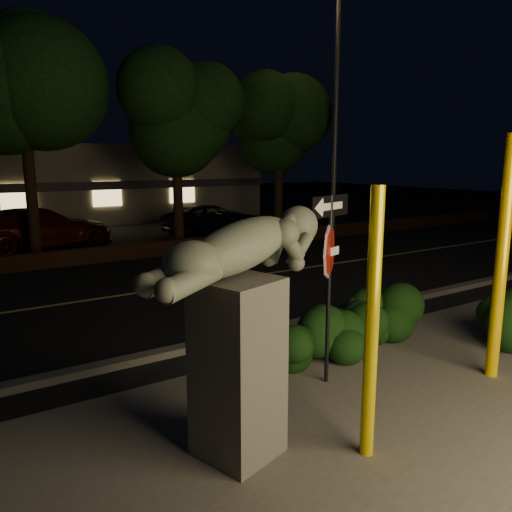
% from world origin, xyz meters
% --- Properties ---
extents(ground, '(90.00, 90.00, 0.00)m').
position_xyz_m(ground, '(0.00, 10.00, 0.00)').
color(ground, black).
rests_on(ground, ground).
extents(patio, '(14.00, 6.00, 0.02)m').
position_xyz_m(patio, '(0.00, -1.00, 0.01)').
color(patio, '#4C4944').
rests_on(patio, ground).
extents(road, '(80.00, 8.00, 0.01)m').
position_xyz_m(road, '(0.00, 7.00, 0.01)').
color(road, black).
rests_on(road, ground).
extents(lane_marking, '(80.00, 0.12, 0.00)m').
position_xyz_m(lane_marking, '(0.00, 7.00, 0.02)').
color(lane_marking, '#BAA94A').
rests_on(lane_marking, road).
extents(curb, '(80.00, 0.25, 0.12)m').
position_xyz_m(curb, '(0.00, 2.90, 0.06)').
color(curb, '#4C4944').
rests_on(curb, ground).
extents(brick_wall, '(40.00, 0.35, 0.50)m').
position_xyz_m(brick_wall, '(0.00, 11.30, 0.25)').
color(brick_wall, '#412315').
rests_on(brick_wall, ground).
extents(parking_lot, '(40.00, 12.00, 0.01)m').
position_xyz_m(parking_lot, '(0.00, 17.00, 0.01)').
color(parking_lot, black).
rests_on(parking_lot, ground).
extents(building, '(22.00, 10.20, 4.00)m').
position_xyz_m(building, '(0.00, 24.99, 2.00)').
color(building, '#6C6457').
rests_on(building, ground).
extents(tree_far_b, '(5.20, 5.20, 8.41)m').
position_xyz_m(tree_far_b, '(-2.50, 13.20, 6.05)').
color(tree_far_b, black).
rests_on(tree_far_b, ground).
extents(tree_far_c, '(4.80, 4.80, 7.84)m').
position_xyz_m(tree_far_c, '(2.50, 12.80, 5.66)').
color(tree_far_c, black).
rests_on(tree_far_c, ground).
extents(tree_far_d, '(4.40, 4.40, 7.42)m').
position_xyz_m(tree_far_d, '(7.50, 13.30, 5.42)').
color(tree_far_d, black).
rests_on(tree_far_d, ground).
extents(yellow_pole_left, '(0.15, 0.15, 2.96)m').
position_xyz_m(yellow_pole_left, '(-1.57, -0.94, 1.48)').
color(yellow_pole_left, '#DBC10B').
rests_on(yellow_pole_left, ground).
extents(yellow_pole_right, '(0.18, 0.18, 3.57)m').
position_xyz_m(yellow_pole_right, '(1.49, -0.51, 1.78)').
color(yellow_pole_right, '#FECA02').
rests_on(yellow_pole_right, ground).
extents(signpost, '(0.89, 0.30, 2.73)m').
position_xyz_m(signpost, '(-0.73, 0.69, 1.94)').
color(signpost, black).
rests_on(signpost, ground).
extents(sculpture, '(2.48, 1.31, 2.67)m').
position_xyz_m(sculpture, '(-2.70, -0.14, 1.65)').
color(sculpture, '#4C4944').
rests_on(sculpture, ground).
extents(hedge_center, '(2.10, 1.52, 0.99)m').
position_xyz_m(hedge_center, '(-0.34, 1.34, 0.50)').
color(hedge_center, black).
rests_on(hedge_center, ground).
extents(hedge_right, '(1.94, 1.53, 1.12)m').
position_xyz_m(hedge_right, '(1.28, 1.49, 0.56)').
color(hedge_right, black).
rests_on(hedge_right, ground).
extents(streetlight, '(1.44, 0.60, 9.78)m').
position_xyz_m(streetlight, '(8.35, 10.98, 5.82)').
color(streetlight, '#4D4D52').
rests_on(streetlight, ground).
extents(parked_car_darkred, '(5.46, 2.90, 1.51)m').
position_xyz_m(parked_car_darkred, '(-2.00, 15.05, 0.75)').
color(parked_car_darkred, '#44100D').
rests_on(parked_car_darkred, ground).
extents(parked_car_dark, '(4.69, 2.43, 1.27)m').
position_xyz_m(parked_car_dark, '(5.17, 14.93, 0.63)').
color(parked_car_dark, black).
rests_on(parked_car_dark, ground).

